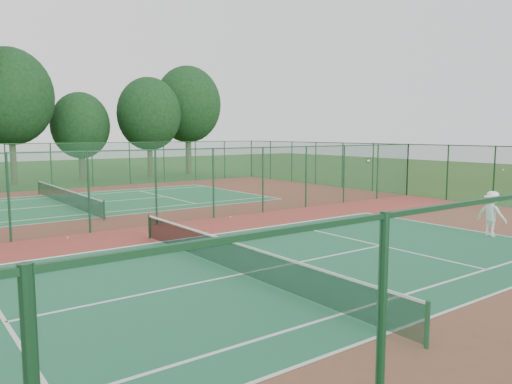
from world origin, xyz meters
The scene contains 14 objects.
ground centered at (0.00, 0.00, 0.00)m, with size 120.00×120.00×0.00m, color #274816.
red_pad centered at (0.00, 0.00, 0.01)m, with size 40.00×36.00×0.01m, color maroon.
court_near centered at (0.00, -9.00, 0.01)m, with size 23.77×10.97×0.01m, color #1B573B.
court_far centered at (0.00, 9.00, 0.01)m, with size 23.77×10.97×0.01m, color #20663F.
fence_north centered at (0.00, 18.00, 1.76)m, with size 40.00×0.09×3.50m.
fence_east centered at (20.00, 0.00, 1.76)m, with size 0.09×36.00×3.50m.
fence_divider centered at (0.00, 0.00, 1.76)m, with size 40.00×0.09×3.50m.
tennis_net_near centered at (0.00, -9.00, 0.54)m, with size 0.10×12.90×0.97m.
tennis_net_far centered at (0.00, 9.00, 0.54)m, with size 0.10×12.90×0.97m.
player_near centered at (11.38, -10.54, 0.95)m, with size 1.20×0.69×1.85m, color white.
stray_ball_a centered at (0.77, -0.86, 0.05)m, with size 0.07×0.07×0.07m, color yellow.
stray_ball_b centered at (5.36, -0.37, 0.04)m, with size 0.06×0.06×0.06m, color #C7EC36.
stray_ball_c centered at (-2.66, -0.64, 0.04)m, with size 0.06×0.06×0.06m, color yellow.
evergreen_row centered at (0.50, 24.25, 0.00)m, with size 39.00×5.00×12.00m, color black, non-canonical shape.
Camera 1 is at (-8.27, -20.94, 4.22)m, focal length 35.00 mm.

